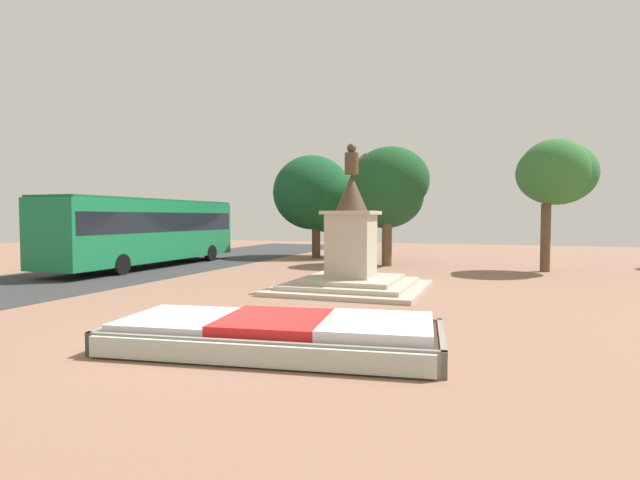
# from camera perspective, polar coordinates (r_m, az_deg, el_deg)

# --- Properties ---
(ground_plane) EXTENTS (75.64, 75.64, 0.00)m
(ground_plane) POSITION_cam_1_polar(r_m,az_deg,el_deg) (10.65, -11.77, -10.79)
(ground_plane) COLOR #8C6651
(flower_planter) EXTENTS (6.47, 3.39, 0.61)m
(flower_planter) POSITION_cam_1_polar(r_m,az_deg,el_deg) (9.48, -4.94, -10.72)
(flower_planter) COLOR #38281C
(flower_planter) RESTS_ON ground_plane
(statue_monument) EXTENTS (4.84, 4.84, 4.92)m
(statue_monument) POSITION_cam_1_polar(r_m,az_deg,el_deg) (16.86, 3.59, -2.12)
(statue_monument) COLOR #B1A793
(statue_monument) RESTS_ON ground_plane
(city_bus) EXTENTS (2.75, 11.89, 3.32)m
(city_bus) POSITION_cam_1_polar(r_m,az_deg,el_deg) (25.93, -19.14, 1.29)
(city_bus) COLOR #197A47
(city_bus) RESTS_ON ground_plane
(park_tree_behind_statue) EXTENTS (3.43, 3.69, 5.83)m
(park_tree_behind_statue) POSITION_cam_1_polar(r_m,az_deg,el_deg) (24.40, 25.32, 6.95)
(park_tree_behind_statue) COLOR brown
(park_tree_behind_statue) RESTS_ON ground_plane
(park_tree_far_right) EXTENTS (4.24, 3.71, 5.99)m
(park_tree_far_right) POSITION_cam_1_polar(r_m,az_deg,el_deg) (25.70, 7.92, 5.92)
(park_tree_far_right) COLOR brown
(park_tree_far_right) RESTS_ON ground_plane
(park_tree_street_side) EXTENTS (5.88, 5.00, 6.21)m
(park_tree_street_side) POSITION_cam_1_polar(r_m,az_deg,el_deg) (30.55, 0.09, 5.11)
(park_tree_street_side) COLOR #4C3823
(park_tree_street_side) RESTS_ON ground_plane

